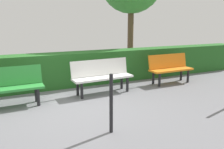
# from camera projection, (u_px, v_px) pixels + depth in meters

# --- Properties ---
(ground_plane) EXTENTS (16.00, 16.00, 0.00)m
(ground_plane) POSITION_uv_depth(u_px,v_px,m) (67.00, 107.00, 4.96)
(ground_plane) COLOR slate
(bench_orange) EXTENTS (1.37, 0.48, 0.86)m
(bench_orange) POSITION_uv_depth(u_px,v_px,m) (170.00, 67.00, 6.86)
(bench_orange) COLOR orange
(bench_orange) RESTS_ON ground_plane
(bench_white) EXTENTS (1.60, 0.53, 0.86)m
(bench_white) POSITION_uv_depth(u_px,v_px,m) (102.00, 75.00, 5.89)
(bench_white) COLOR white
(bench_white) RESTS_ON ground_plane
(bench_green) EXTENTS (1.47, 0.48, 0.86)m
(bench_green) POSITION_uv_depth(u_px,v_px,m) (8.00, 85.00, 4.90)
(bench_green) COLOR #2D8C38
(bench_green) RESTS_ON ground_plane
(hedge_row) EXTENTS (11.91, 0.64, 0.96)m
(hedge_row) POSITION_uv_depth(u_px,v_px,m) (85.00, 68.00, 6.76)
(hedge_row) COLOR #266023
(hedge_row) RESTS_ON ground_plane
(railing_post_mid) EXTENTS (0.06, 0.06, 1.00)m
(railing_post_mid) POSITION_uv_depth(u_px,v_px,m) (111.00, 104.00, 3.73)
(railing_post_mid) COLOR black
(railing_post_mid) RESTS_ON ground_plane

